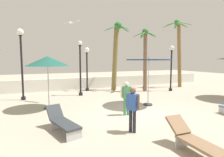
# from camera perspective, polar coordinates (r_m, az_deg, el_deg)

# --- Properties ---
(ground_plane) EXTENTS (56.00, 56.00, 0.00)m
(ground_plane) POSITION_cam_1_polar(r_m,az_deg,el_deg) (9.51, 7.05, -10.04)
(ground_plane) COLOR #B2A893
(boundary_wall) EXTENTS (25.20, 0.30, 1.00)m
(boundary_wall) POSITION_cam_1_polar(r_m,az_deg,el_deg) (16.76, -7.32, -1.38)
(boundary_wall) COLOR silver
(boundary_wall) RESTS_ON ground_plane
(patio_umbrella_0) EXTENTS (2.22, 2.22, 2.80)m
(patio_umbrella_0) POSITION_cam_1_polar(r_m,az_deg,el_deg) (10.29, -19.01, 4.91)
(patio_umbrella_0) COLOR #333338
(patio_umbrella_0) RESTS_ON ground_plane
(patio_umbrella_1) EXTENTS (2.48, 2.48, 2.72)m
(patio_umbrella_1) POSITION_cam_1_polar(r_m,az_deg,el_deg) (10.64, 11.09, 4.80)
(patio_umbrella_1) COLOR #333338
(patio_umbrella_1) RESTS_ON ground_plane
(palm_tree_1) EXTENTS (2.29, 2.22, 5.69)m
(palm_tree_1) POSITION_cam_1_polar(r_m,az_deg,el_deg) (15.83, 1.20, 8.85)
(palm_tree_1) COLOR olive
(palm_tree_1) RESTS_ON ground_plane
(palm_tree_2) EXTENTS (2.68, 2.38, 6.17)m
(palm_tree_2) POSITION_cam_1_polar(r_m,az_deg,el_deg) (18.51, 19.63, 9.10)
(palm_tree_2) COLOR olive
(palm_tree_2) RESTS_ON ground_plane
(palm_tree_3) EXTENTS (1.92, 1.94, 5.03)m
(palm_tree_3) POSITION_cam_1_polar(r_m,az_deg,el_deg) (15.40, 10.07, 7.47)
(palm_tree_3) COLOR brown
(palm_tree_3) RESTS_ON ground_plane
(lamp_post_0) EXTENTS (0.40, 0.40, 3.71)m
(lamp_post_0) POSITION_cam_1_polar(r_m,az_deg,el_deg) (16.07, 17.62, 4.99)
(lamp_post_0) COLOR black
(lamp_post_0) RESTS_ON ground_plane
(lamp_post_1) EXTENTS (0.43, 0.43, 4.50)m
(lamp_post_1) POSITION_cam_1_polar(r_m,az_deg,el_deg) (13.16, -25.89, 7.06)
(lamp_post_1) COLOR black
(lamp_post_1) RESTS_ON ground_plane
(lamp_post_2) EXTENTS (0.42, 0.42, 3.56)m
(lamp_post_2) POSITION_cam_1_polar(r_m,az_deg,el_deg) (15.48, -7.64, 5.09)
(lamp_post_2) COLOR black
(lamp_post_2) RESTS_ON ground_plane
(lamp_post_3) EXTENTS (0.33, 0.33, 3.90)m
(lamp_post_3) POSITION_cam_1_polar(r_m,az_deg,el_deg) (13.56, -9.64, 4.29)
(lamp_post_3) COLOR black
(lamp_post_3) RESTS_ON ground_plane
(lounge_chair_0) EXTENTS (0.63, 1.90, 0.84)m
(lounge_chair_0) POSITION_cam_1_polar(r_m,az_deg,el_deg) (5.88, 23.68, -16.66)
(lounge_chair_0) COLOR #B7B7BC
(lounge_chair_0) RESTS_ON ground_plane
(lounge_chair_2) EXTENTS (1.01, 1.97, 0.83)m
(lounge_chair_2) POSITION_cam_1_polar(r_m,az_deg,el_deg) (7.10, -14.85, -12.52)
(lounge_chair_2) COLOR #B7B7BC
(lounge_chair_2) RESTS_ON ground_plane
(guest_0) EXTENTS (0.37, 0.51, 1.62)m
(guest_0) POSITION_cam_1_polar(r_m,az_deg,el_deg) (6.73, 6.30, -8.14)
(guest_0) COLOR #26262D
(guest_0) RESTS_ON ground_plane
(guest_1) EXTENTS (0.55, 0.31, 1.57)m
(guest_1) POSITION_cam_1_polar(r_m,az_deg,el_deg) (8.74, 4.44, -5.06)
(guest_1) COLOR #3F8C59
(guest_1) RESTS_ON ground_plane
(seagull_0) EXTENTS (0.92, 0.98, 0.15)m
(seagull_0) POSITION_cam_1_polar(r_m,az_deg,el_deg) (11.91, -12.46, 16.27)
(seagull_0) COLOR white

